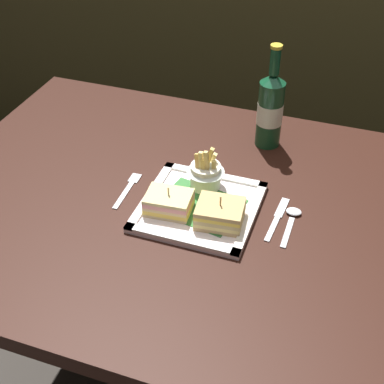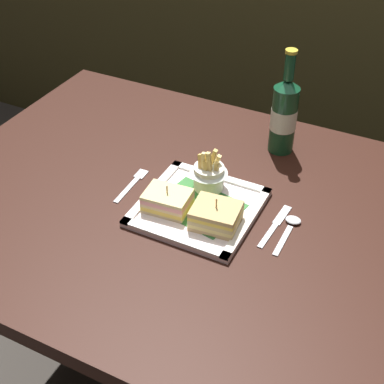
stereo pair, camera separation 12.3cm
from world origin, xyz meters
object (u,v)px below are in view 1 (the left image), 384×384
beer_bottle (270,109)px  knife (278,217)px  dining_table (185,240)px  fries_cup (206,172)px  square_plate (199,207)px  spoon (292,217)px  sandwich_half_right (220,214)px  fork (128,188)px  sandwich_half_left (169,203)px

beer_bottle → knife: size_ratio=1.77×
dining_table → fries_cup: size_ratio=11.17×
square_plate → fries_cup: fries_cup is taller
beer_bottle → spoon: bearing=-66.3°
sandwich_half_right → beer_bottle: bearing=86.2°
fork → sandwich_half_left: bearing=-22.9°
fork → beer_bottle: bearing=48.5°
fries_cup → dining_table: bearing=-116.6°
dining_table → fries_cup: fries_cup is taller
fries_cup → spoon: size_ratio=0.83×
dining_table → beer_bottle: bearing=68.1°
fries_cup → beer_bottle: beer_bottle is taller
spoon → dining_table: bearing=-174.3°
fries_cup → beer_bottle: (0.09, 0.24, 0.05)m
dining_table → spoon: bearing=5.7°
fork → spoon: spoon is taller
sandwich_half_left → beer_bottle: beer_bottle is taller
spoon → beer_bottle: bearing=113.7°
sandwich_half_left → square_plate: bearing=31.8°
dining_table → sandwich_half_right: 0.19m
fork → knife: bearing=2.4°
square_plate → knife: (0.17, 0.03, -0.00)m
square_plate → sandwich_half_right: bearing=-31.8°
dining_table → fries_cup: bearing=63.4°
knife → beer_bottle: bearing=107.7°
beer_bottle → fries_cup: bearing=-110.7°
knife → sandwich_half_right: bearing=-149.6°
sandwich_half_left → spoon: size_ratio=0.80×
fries_cup → fork: size_ratio=0.79×
sandwich_half_left → fries_cup: (0.05, 0.11, 0.02)m
sandwich_half_left → spoon: (0.26, 0.07, -0.03)m
fork → spoon: size_ratio=1.06×
square_plate → knife: 0.18m
sandwich_half_left → spoon: sandwich_half_left is taller
fries_cup → knife: size_ratio=0.71×
sandwich_half_left → sandwich_half_right: 0.12m
knife → fries_cup: bearing=167.0°
knife → spoon: size_ratio=1.18×
sandwich_half_left → fries_cup: 0.12m
dining_table → sandwich_half_right: sandwich_half_right is taller
dining_table → beer_bottle: size_ratio=4.45×
spoon → sandwich_half_left: bearing=-164.3°
fries_cup → knife: bearing=-13.0°
knife → fork: bearing=-177.6°
dining_table → sandwich_half_left: 0.16m
dining_table → sandwich_half_left: size_ratio=11.57×
spoon → fries_cup: bearing=170.5°
square_plate → sandwich_half_right: size_ratio=2.38×
fries_cup → knife: fries_cup is taller
fries_cup → beer_bottle: 0.27m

